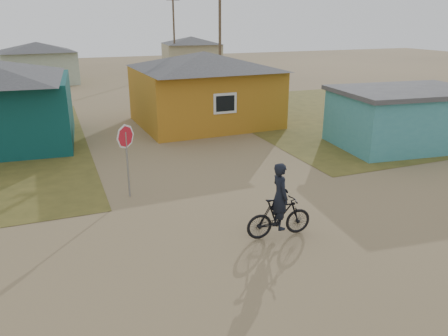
% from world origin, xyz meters
% --- Properties ---
extents(ground, '(120.00, 120.00, 0.00)m').
position_xyz_m(ground, '(0.00, 0.00, 0.00)').
color(ground, '#87714E').
extents(grass_ne, '(20.00, 18.00, 0.00)m').
position_xyz_m(grass_ne, '(14.00, 13.00, 0.01)').
color(grass_ne, brown).
rests_on(grass_ne, ground).
extents(house_yellow, '(7.72, 6.76, 3.90)m').
position_xyz_m(house_yellow, '(2.50, 14.00, 2.00)').
color(house_yellow, '#B0721B').
rests_on(house_yellow, ground).
extents(shed_turquoise, '(6.71, 4.93, 2.60)m').
position_xyz_m(shed_turquoise, '(9.50, 6.50, 1.31)').
color(shed_turquoise, teal).
rests_on(shed_turquoise, ground).
extents(house_pale_west, '(7.04, 6.15, 3.60)m').
position_xyz_m(house_pale_west, '(-6.00, 34.00, 1.86)').
color(house_pale_west, '#A7B69C').
rests_on(house_pale_west, ground).
extents(house_beige_east, '(6.95, 6.05, 3.60)m').
position_xyz_m(house_beige_east, '(10.00, 40.00, 1.86)').
color(house_beige_east, tan).
rests_on(house_beige_east, ground).
extents(utility_pole_near, '(1.40, 0.20, 8.00)m').
position_xyz_m(utility_pole_near, '(6.50, 22.00, 4.14)').
color(utility_pole_near, brown).
rests_on(utility_pole_near, ground).
extents(utility_pole_far, '(1.40, 0.20, 8.00)m').
position_xyz_m(utility_pole_far, '(7.50, 38.00, 4.14)').
color(utility_pole_far, brown).
rests_on(utility_pole_far, ground).
extents(stop_sign, '(0.77, 0.27, 2.44)m').
position_xyz_m(stop_sign, '(-3.27, 4.98, 1.79)').
color(stop_sign, gray).
rests_on(stop_sign, ground).
extents(cyclist, '(1.87, 0.69, 2.07)m').
position_xyz_m(cyclist, '(-0.03, 0.73, 0.76)').
color(cyclist, black).
rests_on(cyclist, ground).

